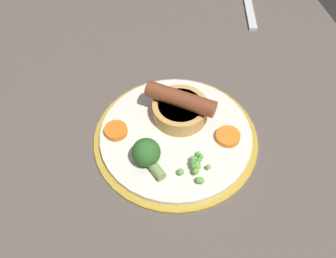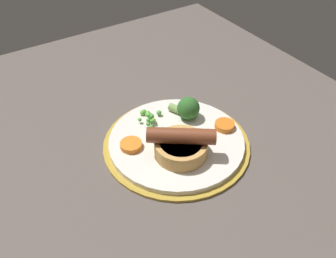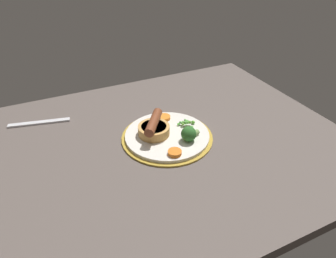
# 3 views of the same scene
# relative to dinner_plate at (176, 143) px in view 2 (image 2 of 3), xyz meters

# --- Properties ---
(dining_table) EXTENTS (1.10, 0.80, 0.03)m
(dining_table) POSITION_rel_dinner_plate_xyz_m (-0.05, -0.01, -0.02)
(dining_table) COLOR #564C47
(dining_table) RESTS_ON ground
(dinner_plate) EXTENTS (0.26, 0.26, 0.01)m
(dinner_plate) POSITION_rel_dinner_plate_xyz_m (0.00, 0.00, 0.00)
(dinner_plate) COLOR #B79333
(dinner_plate) RESTS_ON dining_table
(sausage_pudding) EXTENTS (0.09, 0.11, 0.05)m
(sausage_pudding) POSITION_rel_dinner_plate_xyz_m (-0.03, 0.01, 0.03)
(sausage_pudding) COLOR tan
(sausage_pudding) RESTS_ON dinner_plate
(pea_pile) EXTENTS (0.05, 0.05, 0.02)m
(pea_pile) POSITION_rel_dinner_plate_xyz_m (0.07, 0.01, 0.02)
(pea_pile) COLOR #52AC41
(pea_pile) RESTS_ON dinner_plate
(broccoli_floret_near) EXTENTS (0.06, 0.04, 0.04)m
(broccoli_floret_near) POSITION_rel_dinner_plate_xyz_m (0.04, -0.05, 0.03)
(broccoli_floret_near) COLOR #2D6628
(broccoli_floret_near) RESTS_ON dinner_plate
(carrot_slice_0) EXTENTS (0.05, 0.05, 0.01)m
(carrot_slice_0) POSITION_rel_dinner_plate_xyz_m (-0.02, -0.09, 0.01)
(carrot_slice_0) COLOR orange
(carrot_slice_0) RESTS_ON dinner_plate
(carrot_slice_1) EXTENTS (0.05, 0.05, 0.01)m
(carrot_slice_1) POSITION_rel_dinner_plate_xyz_m (0.03, 0.08, 0.01)
(carrot_slice_1) COLOR orange
(carrot_slice_1) RESTS_ON dinner_plate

